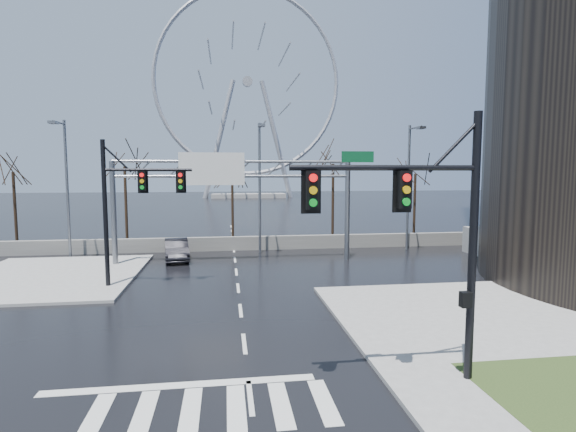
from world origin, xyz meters
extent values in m
plane|color=black|center=(0.00, 0.00, 0.00)|extent=(260.00, 260.00, 0.00)
cube|color=gray|center=(10.00, 2.00, 0.07)|extent=(12.00, 10.00, 0.15)
cube|color=gray|center=(-11.00, 12.00, 0.07)|extent=(10.00, 12.00, 0.15)
cube|color=#2A401A|center=(9.00, -5.00, 0.15)|extent=(5.00, 4.00, 0.02)
cube|color=slate|center=(0.00, 20.00, 0.55)|extent=(52.00, 0.50, 1.10)
cylinder|color=black|center=(6.50, -4.00, 4.00)|extent=(0.24, 0.24, 8.00)
cylinder|color=black|center=(3.80, -4.00, 6.40)|extent=(5.40, 0.16, 0.16)
cube|color=black|center=(4.30, -4.15, 5.80)|extent=(0.35, 0.28, 1.05)
cube|color=black|center=(1.70, -4.15, 5.80)|extent=(0.35, 0.28, 1.05)
cylinder|color=black|center=(-7.00, 9.00, 4.00)|extent=(0.24, 0.24, 8.00)
cylinder|color=black|center=(-4.70, 9.00, 6.40)|extent=(4.60, 0.16, 0.16)
cube|color=black|center=(-5.00, 8.85, 5.80)|extent=(0.35, 0.28, 1.05)
cube|color=black|center=(-3.00, 8.85, 5.80)|extent=(0.35, 0.28, 1.05)
cylinder|color=slate|center=(-8.00, 15.00, 3.50)|extent=(0.36, 0.36, 7.00)
cylinder|color=slate|center=(8.00, 15.00, 3.50)|extent=(0.36, 0.36, 7.00)
cylinder|color=slate|center=(0.00, 15.00, 7.00)|extent=(16.00, 0.20, 0.20)
cylinder|color=slate|center=(0.00, 15.00, 6.00)|extent=(16.00, 0.20, 0.20)
cube|color=#094924|center=(-1.50, 14.85, 6.50)|extent=(4.20, 0.10, 2.00)
cube|color=silver|center=(-1.50, 14.79, 6.50)|extent=(4.40, 0.02, 2.20)
cylinder|color=slate|center=(-12.00, 18.50, 5.00)|extent=(0.20, 0.20, 10.00)
cylinder|color=slate|center=(-12.00, 17.40, 9.70)|extent=(0.12, 2.20, 0.12)
cube|color=slate|center=(-12.00, 16.40, 9.60)|extent=(0.50, 0.70, 0.18)
cylinder|color=slate|center=(2.00, 18.50, 5.00)|extent=(0.20, 0.20, 10.00)
cylinder|color=slate|center=(2.00, 17.40, 9.70)|extent=(0.12, 2.20, 0.12)
cube|color=slate|center=(2.00, 16.40, 9.60)|extent=(0.50, 0.70, 0.18)
cylinder|color=slate|center=(14.00, 18.50, 5.00)|extent=(0.20, 0.20, 10.00)
cylinder|color=slate|center=(14.00, 17.40, 9.70)|extent=(0.12, 2.20, 0.12)
cube|color=slate|center=(14.00, 16.40, 9.60)|extent=(0.50, 0.70, 0.18)
cylinder|color=black|center=(-18.00, 24.00, 3.15)|extent=(0.24, 0.24, 6.30)
cylinder|color=black|center=(-9.00, 23.50, 3.38)|extent=(0.24, 0.24, 6.75)
cylinder|color=black|center=(0.00, 24.50, 2.93)|extent=(0.24, 0.24, 5.85)
cylinder|color=black|center=(9.00, 23.50, 3.51)|extent=(0.24, 0.24, 7.02)
cylinder|color=black|center=(17.00, 24.00, 3.06)|extent=(0.24, 0.24, 6.12)
cube|color=gray|center=(5.00, 95.00, 0.50)|extent=(18.00, 6.00, 1.00)
torus|color=#B2B2B7|center=(5.00, 95.00, 28.00)|extent=(45.00, 1.00, 45.00)
cylinder|color=#B2B2B7|center=(5.00, 95.00, 28.00)|extent=(2.40, 1.50, 2.40)
cylinder|color=#B2B2B7|center=(-2.00, 95.00, 14.00)|extent=(8.28, 1.20, 28.82)
cylinder|color=#B2B2B7|center=(12.00, 95.00, 14.00)|extent=(8.28, 1.20, 28.82)
imported|color=black|center=(-4.14, 16.55, 0.75)|extent=(2.23, 4.75, 1.51)
camera|label=1|loc=(-0.61, -16.02, 6.28)|focal=28.00mm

